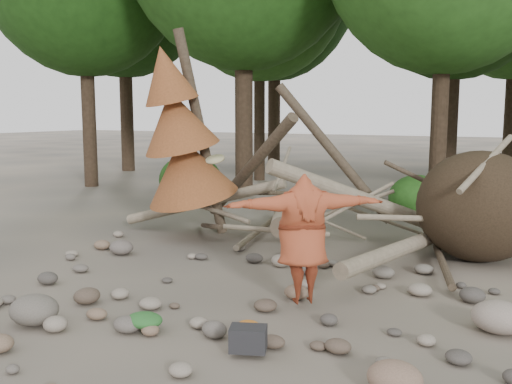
% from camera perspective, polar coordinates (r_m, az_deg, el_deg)
% --- Properties ---
extents(ground, '(120.00, 120.00, 0.00)m').
position_cam_1_polar(ground, '(7.79, -2.52, -11.82)').
color(ground, '#514C44').
rests_on(ground, ground).
extents(deadfall_pile, '(8.55, 5.24, 3.30)m').
position_cam_1_polar(deadfall_pile, '(10.84, 18.35, -1.39)').
color(deadfall_pile, '#332619').
rests_on(deadfall_pile, ground).
extents(dead_conifer, '(2.06, 2.16, 4.35)m').
position_cam_1_polar(dead_conifer, '(11.87, -7.50, 5.35)').
color(dead_conifer, '#4C3F30').
rests_on(dead_conifer, ground).
extents(bush_left, '(1.80, 1.80, 1.44)m').
position_cam_1_polar(bush_left, '(16.47, -6.58, 1.22)').
color(bush_left, '#1C4612').
rests_on(bush_left, ground).
extents(bush_mid, '(1.40, 1.40, 1.12)m').
position_cam_1_polar(bush_mid, '(14.58, 15.83, -0.53)').
color(bush_mid, '#265919').
rests_on(bush_mid, ground).
extents(frisbee_thrower, '(2.43, 1.78, 1.99)m').
position_cam_1_polar(frisbee_thrower, '(7.70, 4.71, -4.64)').
color(frisbee_thrower, '#9C3F23').
rests_on(frisbee_thrower, ground).
extents(backpack, '(0.47, 0.39, 0.27)m').
position_cam_1_polar(backpack, '(6.43, -0.78, -14.95)').
color(backpack, black).
rests_on(backpack, ground).
extents(cloth_green, '(0.46, 0.39, 0.17)m').
position_cam_1_polar(cloth_green, '(7.24, -11.08, -12.82)').
color(cloth_green, '#255D26').
rests_on(cloth_green, ground).
extents(cloth_orange, '(0.27, 0.22, 0.10)m').
position_cam_1_polar(cloth_orange, '(7.06, -0.73, -13.52)').
color(cloth_orange, '#B1621E').
rests_on(cloth_orange, ground).
extents(boulder_front_left, '(0.63, 0.57, 0.38)m').
position_cam_1_polar(boulder_front_left, '(7.79, -21.31, -10.91)').
color(boulder_front_left, '#645D53').
rests_on(boulder_front_left, ground).
extents(boulder_front_right, '(0.53, 0.47, 0.32)m').
position_cam_1_polar(boulder_front_right, '(5.79, 13.71, -17.63)').
color(boulder_front_right, '#856653').
rests_on(boulder_front_right, ground).
extents(boulder_mid_right, '(0.65, 0.58, 0.39)m').
position_cam_1_polar(boulder_mid_right, '(7.60, 23.14, -11.43)').
color(boulder_mid_right, gray).
rests_on(boulder_mid_right, ground).
extents(boulder_mid_left, '(0.46, 0.41, 0.27)m').
position_cam_1_polar(boulder_mid_left, '(10.98, -13.32, -5.41)').
color(boulder_mid_left, '#645A54').
rests_on(boulder_mid_left, ground).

